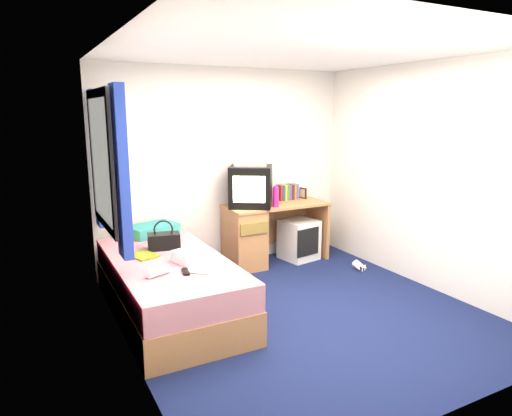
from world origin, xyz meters
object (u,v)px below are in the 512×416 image
aerosol_can (261,196)px  magazine (143,255)px  pink_water_bottle (276,197)px  crt_tv (251,186)px  bed (170,286)px  vcr (251,163)px  storage_cube (299,239)px  pillow (153,230)px  white_heels (360,266)px  desk (256,233)px  water_bottle (158,272)px  towel (192,255)px  remote_control (186,272)px  handbag (164,240)px  picture_frame (303,193)px  colour_swatch_fan (198,272)px

aerosol_can → magazine: (-1.69, -0.78, -0.30)m
pink_water_bottle → crt_tv: bearing=145.8°
bed → vcr: size_ratio=5.20×
bed → aerosol_can: aerosol_can is taller
storage_cube → pink_water_bottle: 0.74m
pillow → white_heels: 2.50m
desk → water_bottle: (-1.59, -1.27, 0.17)m
towel → white_heels: size_ratio=1.23×
remote_control → white_heels: remote_control is taller
crt_tv → pillow: bearing=-148.8°
pillow → water_bottle: size_ratio=2.59×
crt_tv → white_heels: crt_tv is taller
handbag → towel: bearing=-64.1°
pink_water_bottle → white_heels: bearing=-35.6°
pink_water_bottle → white_heels: (0.84, -0.60, -0.83)m
pillow → vcr: bearing=-1.2°
picture_frame → handbag: size_ratio=0.41×
remote_control → bed: bearing=102.7°
magazine → white_heels: magazine is taller
storage_cube → vcr: vcr is taller
pillow → storage_cube: pillow is taller
storage_cube → vcr: size_ratio=1.34×
bed → vcr: 1.88m
bed → colour_swatch_fan: bearing=-78.0°
pink_water_bottle → remote_control: 1.95m
crt_tv → bed: bearing=-113.8°
picture_frame → white_heels: size_ratio=0.57×
vcr → handbag: size_ratio=1.12×
crt_tv → magazine: bearing=-122.8°
handbag → crt_tv: bearing=35.4°
storage_cube → white_heels: 0.85m
crt_tv → magazine: (-1.50, -0.69, -0.45)m
desk → colour_swatch_fan: desk is taller
vcr → towel: bearing=-106.6°
picture_frame → colour_swatch_fan: bearing=-153.9°
crt_tv → white_heels: bearing=-2.8°
bed → storage_cube: (1.97, 0.81, -0.01)m
bed → picture_frame: size_ratio=14.29×
vcr → pink_water_bottle: 0.51m
pink_water_bottle → white_heels: pink_water_bottle is taller
white_heels → bed: bearing=-177.5°
crt_tv → picture_frame: size_ratio=4.75×
pillow → vcr: size_ratio=1.35×
picture_frame → towel: picture_frame is taller
pillow → towel: pillow is taller
water_bottle → colour_swatch_fan: (0.31, -0.09, -0.03)m
picture_frame → handbag: 2.23m
aerosol_can → colour_swatch_fan: aerosol_can is taller
handbag → magazine: 0.29m
picture_frame → towel: bearing=-159.6°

